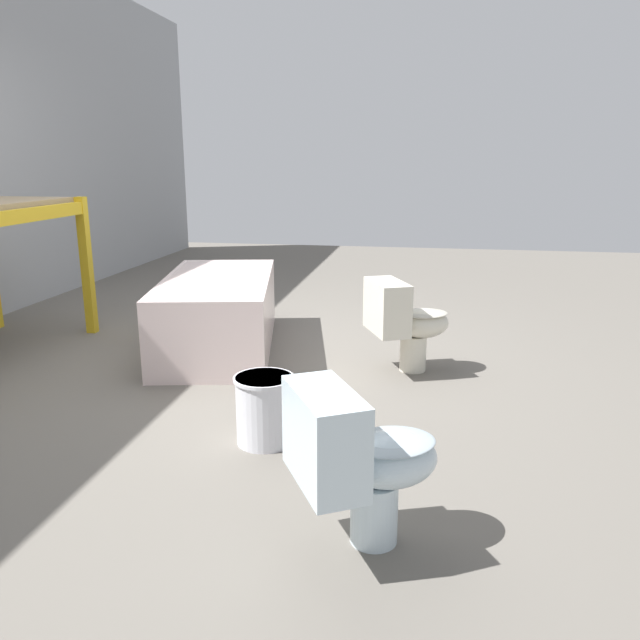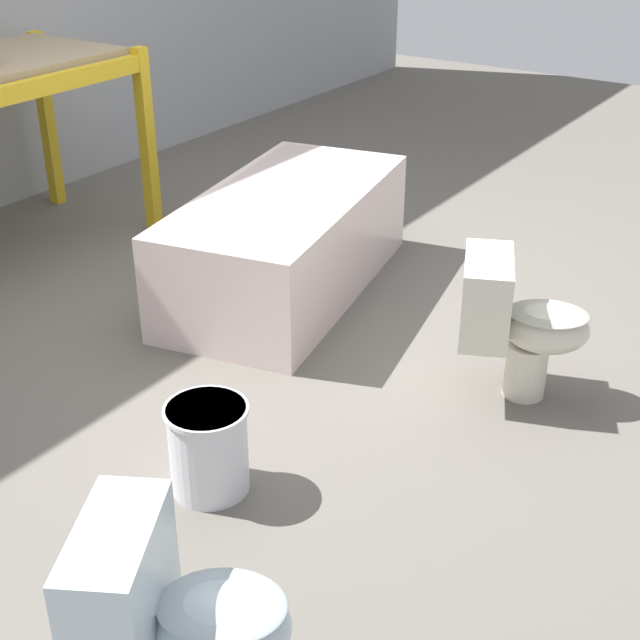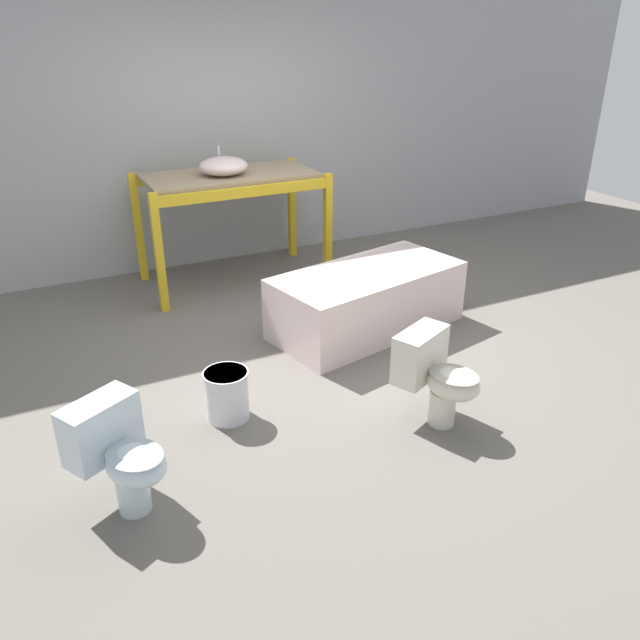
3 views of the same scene
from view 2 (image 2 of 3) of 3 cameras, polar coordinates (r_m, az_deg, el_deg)
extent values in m
plane|color=#666059|center=(4.30, -5.26, -0.06)|extent=(12.00, 12.00, 0.00)
cube|color=gold|center=(5.27, -10.99, 11.09)|extent=(0.07, 0.07, 1.06)
cube|color=gold|center=(5.88, -17.07, 12.12)|extent=(0.07, 0.07, 1.06)
cube|color=gold|center=(4.64, -18.72, 13.68)|extent=(1.64, 0.06, 0.09)
cube|color=silver|center=(4.50, -2.16, 5.04)|extent=(1.70, 1.06, 0.52)
cube|color=beige|center=(4.45, -2.20, 6.85)|extent=(1.61, 0.96, 0.22)
cylinder|color=silver|center=(3.75, 13.03, -3.11)|extent=(0.17, 0.17, 0.23)
ellipsoid|color=silver|center=(3.66, 14.28, -0.53)|extent=(0.39, 0.42, 0.19)
ellipsoid|color=#B3AF9F|center=(3.63, 14.40, 0.38)|extent=(0.37, 0.40, 0.03)
cube|color=silver|center=(3.59, 10.59, 1.50)|extent=(0.44, 0.33, 0.33)
ellipsoid|color=silver|center=(2.32, -6.20, -18.86)|extent=(0.40, 0.43, 0.19)
ellipsoid|color=#9FAFB7|center=(2.28, -6.29, -17.72)|extent=(0.38, 0.41, 0.03)
cube|color=silver|center=(2.29, -12.70, -16.03)|extent=(0.43, 0.36, 0.33)
cylinder|color=silver|center=(3.14, -7.14, -8.16)|extent=(0.27, 0.27, 0.34)
cylinder|color=silver|center=(3.05, -7.32, -5.73)|extent=(0.29, 0.29, 0.02)
camera|label=1|loc=(1.45, -82.16, -26.47)|focal=35.00mm
camera|label=3|loc=(1.84, 99.17, 6.58)|focal=35.00mm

